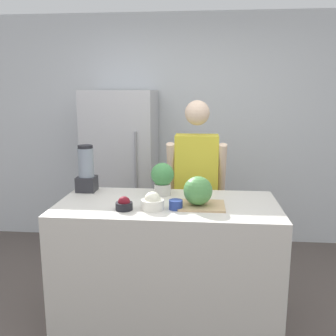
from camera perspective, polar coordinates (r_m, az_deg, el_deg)
name	(u,v)px	position (r m, az deg, el deg)	size (l,w,h in m)	color
wall_back	(182,131)	(4.35, 2.08, 5.68)	(8.00, 0.06, 2.60)	silver
counter_island	(168,264)	(2.90, -0.07, -14.37)	(1.60, 0.78, 0.95)	beige
refrigerator	(122,172)	(4.12, -7.00, -0.64)	(0.73, 0.70, 1.76)	#B7B7BC
person	(196,191)	(3.40, 4.30, -3.45)	(0.52, 0.27, 1.67)	gray
cutting_board	(202,205)	(2.65, 5.15, -5.71)	(0.32, 0.27, 0.01)	tan
watermelon	(198,191)	(2.61, 4.59, -3.47)	(0.20, 0.20, 0.20)	#4C8C47
bowl_cherries	(124,204)	(2.58, -6.71, -5.53)	(0.12, 0.12, 0.09)	black
bowl_cream	(152,202)	(2.57, -2.38, -5.24)	(0.16, 0.16, 0.12)	white
bowl_small_blue	(176,205)	(2.57, 1.20, -5.61)	(0.09, 0.09, 0.07)	navy
blender	(86,170)	(3.07, -12.35, -0.36)	(0.15, 0.15, 0.37)	#28282D
potted_plant	(162,177)	(2.90, -0.85, -1.43)	(0.18, 0.18, 0.25)	beige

